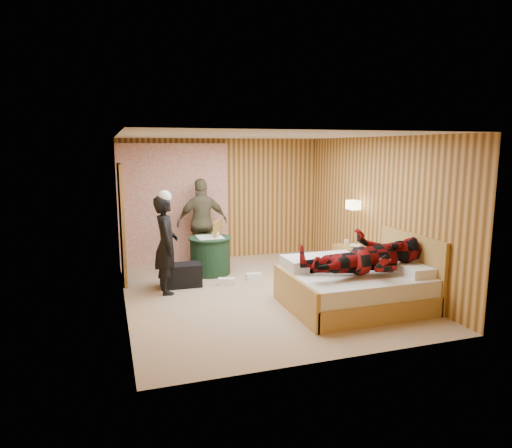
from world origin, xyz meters
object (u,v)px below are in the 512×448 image
object	(u,v)px
nightstand	(349,260)
round_table	(210,255)
duffel_bag	(181,275)
woman_standing	(166,245)
man_at_table	(202,222)
man_on_bed	(367,246)
wall_lamp	(353,205)
bed	(355,286)
chair_far	(203,239)
chair_near	(212,242)

from	to	relation	value
nightstand	round_table	size ratio (longest dim) A/B	0.72
nightstand	duffel_bag	distance (m)	3.06
woman_standing	man_at_table	size ratio (longest dim) A/B	0.92
woman_standing	man_on_bed	distance (m)	3.12
man_on_bed	wall_lamp	bearing A→B (deg)	65.78
bed	round_table	world-z (taller)	bed
round_table	chair_far	xyz separation A→B (m)	(0.01, 0.63, 0.19)
round_table	nightstand	bearing A→B (deg)	-20.44
wall_lamp	man_at_table	size ratio (longest dim) A/B	0.15
man_on_bed	duffel_bag	bearing A→B (deg)	139.16
chair_far	man_at_table	distance (m)	0.32
nightstand	round_table	world-z (taller)	round_table
bed	round_table	size ratio (longest dim) A/B	2.50
chair_near	man_at_table	world-z (taller)	man_at_table
chair_far	chair_near	size ratio (longest dim) A/B	0.93
woman_standing	duffel_bag	bearing A→B (deg)	-41.97
man_on_bed	round_table	bearing A→B (deg)	122.51
nightstand	man_on_bed	bearing A→B (deg)	-112.94
round_table	chair_near	distance (m)	0.24
nightstand	duffel_bag	size ratio (longest dim) A/B	0.83
wall_lamp	man_at_table	bearing A→B (deg)	147.43
chair_far	chair_near	bearing A→B (deg)	-81.53
bed	woman_standing	distance (m)	3.01
nightstand	duffel_bag	bearing A→B (deg)	174.83
chair_far	man_on_bed	distance (m)	3.67
nightstand	duffel_bag	world-z (taller)	nightstand
bed	nightstand	world-z (taller)	bed
wall_lamp	man_on_bed	size ratio (longest dim) A/B	0.15
chair_far	bed	bearing A→B (deg)	-57.89
woman_standing	wall_lamp	bearing A→B (deg)	-86.10
bed	duffel_bag	bearing A→B (deg)	142.26
bed	duffel_bag	size ratio (longest dim) A/B	2.90
chair_near	duffel_bag	size ratio (longest dim) A/B	1.47
chair_near	woman_standing	world-z (taller)	woman_standing
bed	duffel_bag	distance (m)	2.90
chair_near	man_at_table	distance (m)	0.66
round_table	woman_standing	distance (m)	1.32
wall_lamp	bed	distance (m)	1.96
chair_far	wall_lamp	bearing A→B (deg)	-28.52
bed	nightstand	distance (m)	1.68
woman_standing	round_table	bearing A→B (deg)	-41.76
wall_lamp	nightstand	distance (m)	1.02
chair_far	duffel_bag	distance (m)	1.45
wall_lamp	woman_standing	distance (m)	3.38
bed	woman_standing	world-z (taller)	woman_standing
duffel_bag	man_on_bed	xyz separation A→B (m)	(2.31, -2.00, 0.76)
bed	man_on_bed	xyz separation A→B (m)	(0.02, -0.23, 0.65)
chair_far	duffel_bag	world-z (taller)	chair_far
chair_far	woman_standing	size ratio (longest dim) A/B	0.59
round_table	woman_standing	bearing A→B (deg)	-136.32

